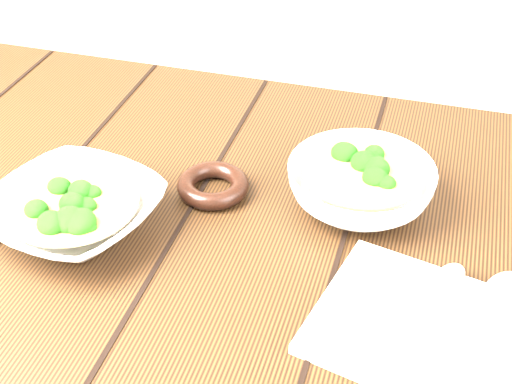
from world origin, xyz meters
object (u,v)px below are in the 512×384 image
(soup_bowl_front, at_px, (74,211))
(soup_bowl_back, at_px, (360,185))
(napkin, at_px, (426,330))
(trivet, at_px, (213,185))
(table, at_px, (200,298))

(soup_bowl_front, relative_size, soup_bowl_back, 1.15)
(soup_bowl_back, relative_size, napkin, 0.93)
(trivet, bearing_deg, napkin, -30.19)
(soup_bowl_back, height_order, napkin, soup_bowl_back)
(napkin, bearing_deg, table, 174.81)
(soup_bowl_back, height_order, trivet, soup_bowl_back)
(table, height_order, trivet, trivet)
(table, relative_size, napkin, 5.29)
(trivet, bearing_deg, soup_bowl_front, -139.86)
(soup_bowl_front, height_order, soup_bowl_back, soup_bowl_back)
(trivet, bearing_deg, soup_bowl_back, 8.54)
(soup_bowl_back, distance_m, napkin, 0.23)
(table, height_order, soup_bowl_front, soup_bowl_front)
(soup_bowl_front, relative_size, napkin, 1.07)
(table, distance_m, trivet, 0.15)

